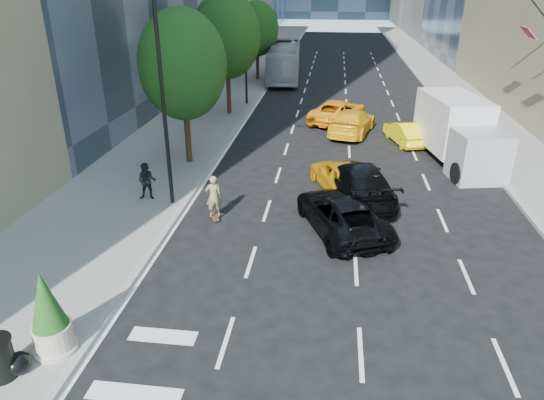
# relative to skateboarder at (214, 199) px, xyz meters

# --- Properties ---
(ground) EXTENTS (160.00, 160.00, 0.00)m
(ground) POSITION_rel_skateboarder_xyz_m (4.46, -3.00, -0.86)
(ground) COLOR black
(ground) RESTS_ON ground
(sidewalk_left) EXTENTS (6.00, 120.00, 0.15)m
(sidewalk_left) POSITION_rel_skateboarder_xyz_m (-4.54, 27.00, -0.78)
(sidewalk_left) COLOR slate
(sidewalk_left) RESTS_ON ground
(sidewalk_right) EXTENTS (4.00, 120.00, 0.15)m
(sidewalk_right) POSITION_rel_skateboarder_xyz_m (14.46, 27.00, -0.78)
(sidewalk_right) COLOR slate
(sidewalk_right) RESTS_ON ground
(lamp_near) EXTENTS (2.13, 0.22, 10.00)m
(lamp_near) POSITION_rel_skateboarder_xyz_m (-1.87, 1.00, 4.96)
(lamp_near) COLOR black
(lamp_near) RESTS_ON sidewalk_left
(lamp_far) EXTENTS (2.13, 0.22, 10.00)m
(lamp_far) POSITION_rel_skateboarder_xyz_m (-1.87, 19.00, 4.96)
(lamp_far) COLOR black
(lamp_far) RESTS_ON sidewalk_left
(tree_near) EXTENTS (4.20, 4.20, 7.46)m
(tree_near) POSITION_rel_skateboarder_xyz_m (-2.74, 6.00, 4.11)
(tree_near) COLOR black
(tree_near) RESTS_ON sidewalk_left
(tree_mid) EXTENTS (4.50, 4.50, 7.99)m
(tree_mid) POSITION_rel_skateboarder_xyz_m (-2.74, 16.00, 4.46)
(tree_mid) COLOR black
(tree_mid) RESTS_ON sidewalk_left
(tree_far) EXTENTS (3.90, 3.90, 6.92)m
(tree_far) POSITION_rel_skateboarder_xyz_m (-2.74, 29.00, 3.77)
(tree_far) COLOR black
(tree_far) RESTS_ON sidewalk_left
(traffic_signal) EXTENTS (2.48, 0.53, 5.20)m
(traffic_signal) POSITION_rel_skateboarder_xyz_m (-1.94, 37.00, 3.38)
(traffic_signal) COLOR black
(traffic_signal) RESTS_ON sidewalk_left
(skateboarder) EXTENTS (0.73, 0.62, 1.71)m
(skateboarder) POSITION_rel_skateboarder_xyz_m (0.00, 0.00, 0.00)
(skateboarder) COLOR olive
(skateboarder) RESTS_ON ground
(black_sedan_lincoln) EXTENTS (4.05, 5.57, 1.41)m
(black_sedan_lincoln) POSITION_rel_skateboarder_xyz_m (4.96, -0.31, -0.15)
(black_sedan_lincoln) COLOR black
(black_sedan_lincoln) RESTS_ON ground
(black_sedan_mercedes) EXTENTS (3.48, 5.97, 1.62)m
(black_sedan_mercedes) POSITION_rel_skateboarder_xyz_m (5.66, 2.65, -0.04)
(black_sedan_mercedes) COLOR black
(black_sedan_mercedes) RESTS_ON ground
(taxi_a) EXTENTS (3.14, 4.47, 1.41)m
(taxi_a) POSITION_rel_skateboarder_xyz_m (4.91, 3.50, -0.15)
(taxi_a) COLOR #CE8D0A
(taxi_a) RESTS_ON ground
(taxi_b) EXTENTS (2.28, 4.06, 1.27)m
(taxi_b) POSITION_rel_skateboarder_xyz_m (8.66, 11.00, -0.22)
(taxi_b) COLOR yellow
(taxi_b) RESTS_ON ground
(taxi_c) EXTENTS (4.27, 5.88, 1.49)m
(taxi_c) POSITION_rel_skateboarder_xyz_m (4.79, 15.00, -0.11)
(taxi_c) COLOR #FF9E0D
(taxi_c) RESTS_ON ground
(taxi_d) EXTENTS (3.34, 5.56, 1.51)m
(taxi_d) POSITION_rel_skateboarder_xyz_m (5.66, 12.50, -0.10)
(taxi_d) COLOR #FAB40D
(taxi_d) RESTS_ON ground
(city_bus) EXTENTS (3.47, 11.92, 3.28)m
(city_bus) POSITION_rel_skateboarder_xyz_m (-0.34, 30.18, 0.78)
(city_bus) COLOR #B7B9BE
(city_bus) RESTS_ON ground
(box_truck) EXTENTS (3.65, 7.08, 3.23)m
(box_truck) POSITION_rel_skateboarder_xyz_m (10.83, 8.09, 0.79)
(box_truck) COLOR silver
(box_truck) RESTS_ON ground
(pedestrian_a) EXTENTS (0.87, 0.73, 1.60)m
(pedestrian_a) POSITION_rel_skateboarder_xyz_m (-3.15, 1.21, 0.10)
(pedestrian_a) COLOR black
(pedestrian_a) RESTS_ON sidewalk_left
(pedestrian_b) EXTENTS (1.09, 0.94, 1.75)m
(pedestrian_b) POSITION_rel_skateboarder_xyz_m (-6.46, 15.00, 0.17)
(pedestrian_b) COLOR black
(pedestrian_b) RESTS_ON sidewalk_left
(planter_shrub) EXTENTS (0.95, 0.95, 2.29)m
(planter_shrub) POSITION_rel_skateboarder_xyz_m (-2.17, -8.00, 0.38)
(planter_shrub) COLOR #B6B297
(planter_shrub) RESTS_ON sidewalk_left
(garbage_bags) EXTENTS (1.02, 0.99, 0.51)m
(garbage_bags) POSITION_rel_skateboarder_xyz_m (-2.83, -8.96, -0.47)
(garbage_bags) COLOR black
(garbage_bags) RESTS_ON sidewalk_left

